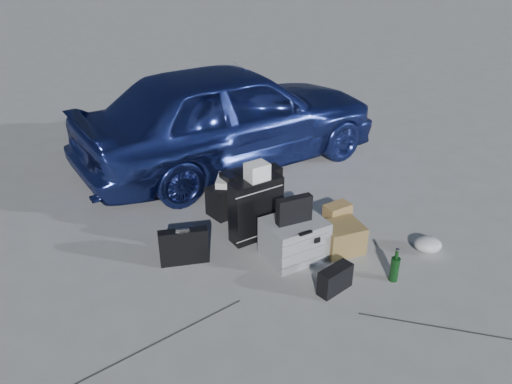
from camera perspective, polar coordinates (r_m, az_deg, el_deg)
ground at (r=4.89m, az=4.66°, el=-8.97°), size 60.00×60.00×0.00m
car at (r=6.81m, az=-2.91°, el=8.79°), size 4.47×2.58×1.43m
pelican_case at (r=4.97m, az=4.38°, el=-5.37°), size 0.64×0.55×0.41m
laptop_bag at (r=4.78m, az=4.39°, el=-2.05°), size 0.36×0.11×0.27m
briefcase at (r=4.93m, az=-8.25°, el=-6.20°), size 0.49×0.17×0.37m
suitcase_left at (r=5.48m, az=0.32°, el=-0.52°), size 0.52×0.25×0.65m
suitcase_right at (r=5.20m, az=-0.00°, el=-1.97°), size 0.60×0.32×0.68m
white_carton at (r=5.02m, az=0.13°, el=2.35°), size 0.26×0.22×0.18m
duffel_bag at (r=5.81m, az=-2.28°, el=-0.50°), size 0.74×0.51×0.34m
flat_box_white at (r=5.71m, az=-2.32°, el=1.29°), size 0.53×0.47×0.08m
flat_box_black at (r=5.69m, az=-2.34°, el=1.97°), size 0.36×0.29×0.07m
kraft_bag at (r=5.38m, az=9.21°, el=-3.16°), size 0.31×0.22×0.37m
cardboard_box at (r=5.16m, az=9.76°, el=-5.16°), size 0.40×0.35×0.30m
plastic_bag at (r=5.40m, az=19.06°, el=-5.68°), size 0.35×0.32×0.15m
messenger_bag at (r=4.62m, az=9.04°, el=-9.82°), size 0.37×0.25×0.24m
green_bottle at (r=4.84m, az=15.61°, el=-8.08°), size 0.11×0.11×0.33m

